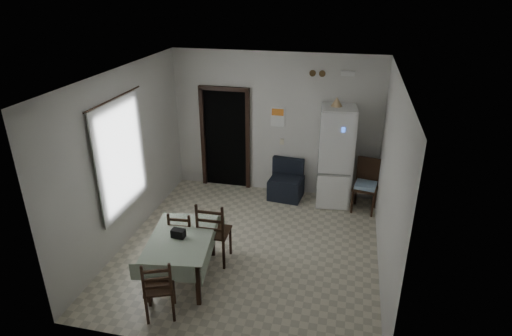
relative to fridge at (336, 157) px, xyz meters
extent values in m
plane|color=#BCB49A|center=(-1.26, -1.93, -0.99)|extent=(4.50, 4.50, 0.00)
cube|color=black|center=(-2.31, 0.53, 0.06)|extent=(0.90, 0.45, 2.10)
cube|color=black|center=(-2.80, 0.29, 0.06)|extent=(0.08, 0.10, 2.18)
cube|color=black|center=(-1.82, 0.29, 0.06)|extent=(0.08, 0.10, 2.18)
cube|color=black|center=(-2.31, 0.29, 1.15)|extent=(1.06, 0.10, 0.08)
cube|color=silver|center=(-3.41, -2.13, 0.56)|extent=(0.10, 1.20, 1.60)
cube|color=beige|center=(-3.30, -2.13, 0.56)|extent=(0.02, 1.45, 1.85)
cylinder|color=black|center=(-3.29, -2.13, 1.51)|extent=(0.02, 1.60, 0.02)
cube|color=white|center=(-1.21, 0.31, 0.63)|extent=(0.28, 0.02, 0.40)
cube|color=orange|center=(-1.21, 0.30, 0.73)|extent=(0.24, 0.01, 0.14)
cube|color=beige|center=(-1.11, 0.31, 0.11)|extent=(0.08, 0.02, 0.12)
cylinder|color=#523C20|center=(-0.56, 0.30, 1.53)|extent=(0.12, 0.03, 0.12)
cylinder|color=#523C20|center=(-0.38, 0.30, 1.53)|extent=(0.12, 0.03, 0.12)
cube|color=white|center=(0.09, 0.28, 1.56)|extent=(0.25, 0.07, 0.09)
cone|color=tan|center=(-0.06, 0.04, 1.08)|extent=(0.21, 0.21, 0.17)
cube|color=black|center=(-2.08, -2.90, -0.23)|extent=(0.20, 0.13, 0.13)
camera|label=1|loc=(0.18, -7.79, 3.15)|focal=30.00mm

